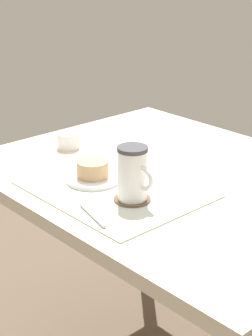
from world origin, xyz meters
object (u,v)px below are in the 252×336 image
Objects in this scene: pastry_plate at (93,179)px; sugar_bowl at (68,140)px; coffee_mug at (133,173)px; dining_table at (175,202)px; pastry at (93,169)px.

pastry_plate is 0.28m from sugar_bowl.
sugar_bowl is at bearing 164.68° from coffee_mug.
dining_table is 7.98× the size of coffee_mug.
dining_table is 15.37× the size of sugar_bowl.
pastry_plate is at bearing 178.63° from coffee_mug.
pastry_plate is at bearing -23.25° from sugar_bowl.
dining_table is at bearing 102.51° from coffee_mug.
sugar_bowl is at bearing 156.75° from pastry_plate.
coffee_mug is (0.16, -0.00, 0.07)m from pastry_plate.
pastry_plate reaches higher than dining_table.
pastry reaches higher than dining_table.
sugar_bowl reaches higher than pastry_plate.
dining_table is 0.25m from pastry_plate.
pastry_plate is 1.07× the size of coffee_mug.
coffee_mug is (0.05, -0.21, 0.16)m from dining_table.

